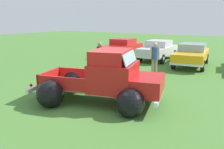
# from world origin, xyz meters

# --- Properties ---
(ground_plane) EXTENTS (80.00, 80.00, 0.00)m
(ground_plane) POSITION_xyz_m (0.00, 0.00, 0.00)
(ground_plane) COLOR #477A33
(vintage_pickup_truck) EXTENTS (4.96, 3.66, 1.96)m
(vintage_pickup_truck) POSITION_xyz_m (0.37, 0.10, 0.76)
(vintage_pickup_truck) COLOR black
(vintage_pickup_truck) RESTS_ON ground
(show_car_0) EXTENTS (2.08, 4.22, 1.43)m
(show_car_0) POSITION_xyz_m (-4.75, 9.76, 0.78)
(show_car_0) COLOR black
(show_car_0) RESTS_ON ground
(show_car_1) EXTENTS (2.03, 4.33, 1.43)m
(show_car_1) POSITION_xyz_m (-1.72, 9.81, 0.78)
(show_car_1) COLOR black
(show_car_1) RESTS_ON ground
(show_car_2) EXTENTS (2.42, 4.72, 1.43)m
(show_car_2) POSITION_xyz_m (1.00, 8.79, 0.78)
(show_car_2) COLOR black
(show_car_2) RESTS_ON ground
(spectator_0) EXTENTS (0.48, 0.48, 1.76)m
(spectator_0) POSITION_xyz_m (0.02, 5.13, 1.01)
(spectator_0) COLOR gray
(spectator_0) RESTS_ON ground
(spectator_1) EXTENTS (0.52, 0.46, 1.76)m
(spectator_1) POSITION_xyz_m (-2.52, 3.65, 1.01)
(spectator_1) COLOR #4C4742
(spectator_1) RESTS_ON ground
(lane_cone_0) EXTENTS (0.36, 0.36, 0.63)m
(lane_cone_0) POSITION_xyz_m (-2.96, 2.30, 0.31)
(lane_cone_0) COLOR black
(lane_cone_0) RESTS_ON ground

